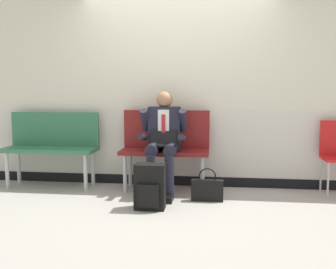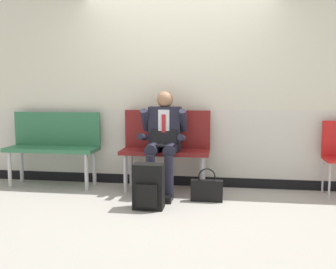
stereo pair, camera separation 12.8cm
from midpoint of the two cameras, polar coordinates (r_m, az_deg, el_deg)
ground_plane at (r=4.69m, az=-0.14°, el=-9.33°), size 18.00×18.00×0.00m
station_wall at (r=5.19m, az=0.81°, el=6.75°), size 6.59×0.14×2.62m
bench_with_person at (r=4.98m, az=-1.12°, el=-1.36°), size 1.12×0.42×1.02m
bench_empty at (r=5.42m, az=-17.35°, el=-1.14°), size 1.22×0.42×0.98m
person_seated at (r=4.77m, az=-1.49°, el=-0.59°), size 0.57×0.70×1.28m
backpack at (r=4.23m, az=-3.56°, el=-7.73°), size 0.33×0.24×0.50m
handbag at (r=4.56m, az=5.01°, el=-8.07°), size 0.37×0.09×0.39m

